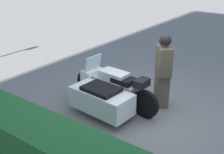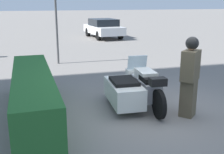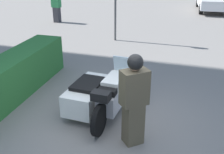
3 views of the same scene
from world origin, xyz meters
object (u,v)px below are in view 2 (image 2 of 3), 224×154
at_px(traffic_light_near, 56,7).
at_px(hedge_bush_curbside, 34,96).
at_px(police_motorcycle, 132,88).
at_px(parked_car_background, 103,28).
at_px(officer_rider, 190,75).

bearing_deg(traffic_light_near, hedge_bush_curbside, -1.33).
distance_m(police_motorcycle, traffic_light_near, 6.04).
bearing_deg(traffic_light_near, police_motorcycle, 22.91).
relative_size(traffic_light_near, parked_car_background, 0.86).
height_order(officer_rider, traffic_light_near, traffic_light_near).
xyz_separation_m(police_motorcycle, officer_rider, (-1.03, -0.98, 0.51)).
height_order(hedge_bush_curbside, traffic_light_near, traffic_light_near).
bearing_deg(hedge_bush_curbside, parked_car_background, -21.88).
bearing_deg(police_motorcycle, officer_rider, -132.02).
height_order(police_motorcycle, hedge_bush_curbside, police_motorcycle).
height_order(police_motorcycle, officer_rider, officer_rider).
bearing_deg(parked_car_background, traffic_light_near, 147.84).
bearing_deg(officer_rider, traffic_light_near, 158.05).
xyz_separation_m(traffic_light_near, parked_car_background, (8.00, -4.28, -1.64)).
distance_m(police_motorcycle, parked_car_background, 13.95).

